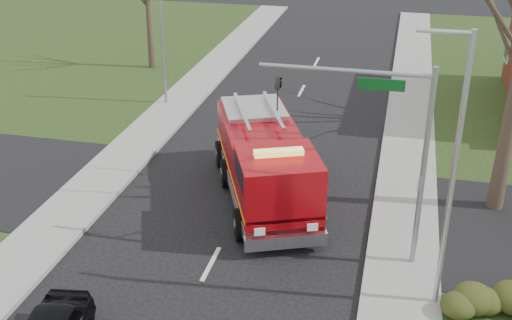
# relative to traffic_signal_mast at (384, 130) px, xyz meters

# --- Properties ---
(ground) EXTENTS (120.00, 120.00, 0.00)m
(ground) POSITION_rel_traffic_signal_mast_xyz_m (-5.21, -1.50, -4.71)
(ground) COLOR black
(ground) RESTS_ON ground
(sidewalk_right) EXTENTS (2.40, 80.00, 0.15)m
(sidewalk_right) POSITION_rel_traffic_signal_mast_xyz_m (0.99, -1.50, -4.63)
(sidewalk_right) COLOR gray
(sidewalk_right) RESTS_ON ground
(sidewalk_left) EXTENTS (2.40, 80.00, 0.15)m
(sidewalk_left) POSITION_rel_traffic_signal_mast_xyz_m (-11.41, -1.50, -4.63)
(sidewalk_left) COLOR gray
(sidewalk_left) RESTS_ON ground
(health_center_sign) EXTENTS (0.12, 2.00, 1.40)m
(health_center_sign) POSITION_rel_traffic_signal_mast_xyz_m (5.29, 11.00, -3.83)
(health_center_sign) COLOR #4E1219
(health_center_sign) RESTS_ON ground
(hedge_corner) EXTENTS (2.80, 2.00, 0.90)m
(hedge_corner) POSITION_rel_traffic_signal_mast_xyz_m (3.79, -2.50, -4.13)
(hedge_corner) COLOR #2D3A15
(hedge_corner) RESTS_ON lawn_right
(traffic_signal_mast) EXTENTS (5.29, 0.18, 6.80)m
(traffic_signal_mast) POSITION_rel_traffic_signal_mast_xyz_m (0.00, 0.00, 0.00)
(traffic_signal_mast) COLOR gray
(traffic_signal_mast) RESTS_ON ground
(streetlight_pole) EXTENTS (1.48, 0.16, 8.40)m
(streetlight_pole) POSITION_rel_traffic_signal_mast_xyz_m (1.93, -2.00, -0.16)
(streetlight_pole) COLOR #B7BABF
(streetlight_pole) RESTS_ON ground
(utility_pole_far) EXTENTS (0.14, 0.14, 7.00)m
(utility_pole_far) POSITION_rel_traffic_signal_mast_xyz_m (-12.01, 12.50, -1.21)
(utility_pole_far) COLOR gray
(utility_pole_far) RESTS_ON ground
(fire_engine) EXTENTS (5.73, 8.65, 3.31)m
(fire_engine) POSITION_rel_traffic_signal_mast_xyz_m (-4.43, 3.25, -3.21)
(fire_engine) COLOR #98070D
(fire_engine) RESTS_ON ground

